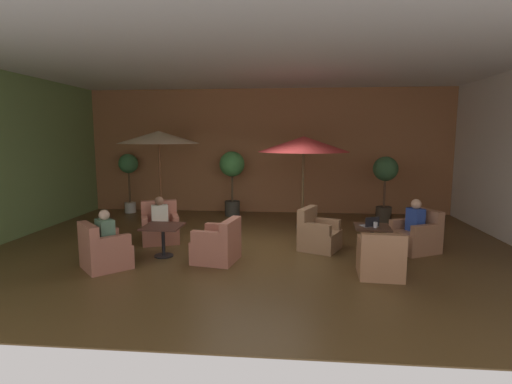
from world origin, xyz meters
The scene contains 22 objects.
ground_plane centered at (0.00, 0.00, -0.01)m, with size 11.39×8.42×0.02m, color brown.
wall_back_brick centered at (0.00, 4.17, 1.92)m, with size 11.39×0.08×3.84m, color #A26740.
wall_left_accent centered at (-5.66, 0.00, 1.92)m, with size 0.08×8.42×3.84m, color #6D8D4E.
ceiling_slab centered at (0.00, 0.00, 3.87)m, with size 11.39×8.42×0.06m, color silver.
cafe_table_front_left centered at (2.38, -0.43, 0.46)m, with size 0.72×0.72×0.63m.
armchair_front_left_north centered at (3.39, 0.08, 0.32)m, with size 1.06×1.04×0.87m.
armchair_front_left_east centered at (1.35, 0.03, 0.32)m, with size 0.99×1.00×0.88m.
armchair_front_left_south centered at (2.31, -1.54, 0.31)m, with size 0.77×0.79×0.81m.
cafe_table_front_right centered at (-1.75, -0.76, 0.50)m, with size 0.75×0.75×0.63m.
armchair_front_right_north centered at (-2.19, 0.33, 0.32)m, with size 1.03×1.01×0.91m.
armchair_front_right_east centered at (-2.59, -1.57, 0.32)m, with size 1.07×1.07×0.85m.
armchair_front_right_south centered at (-0.60, -0.97, 0.31)m, with size 0.90×0.92×0.83m.
patio_umbrella_tall_red centered at (1.07, 2.04, 2.18)m, with size 2.35×2.35×2.39m.
patio_umbrella_center_beige centered at (-2.78, 2.16, 2.34)m, with size 2.18×2.18×2.53m.
potted_tree_left_corner centered at (3.34, 2.87, 1.24)m, with size 0.68×0.68×1.84m.
potted_tree_mid_left centered at (-1.00, 3.42, 1.33)m, with size 0.75×0.75×1.95m.
potted_tree_mid_right centered at (-4.29, 3.63, 1.33)m, with size 0.60×0.60×1.85m.
patron_blue_shirt centered at (3.35, 0.06, 0.74)m, with size 0.36×0.39×0.67m.
patron_by_window centered at (-2.17, 0.28, 0.71)m, with size 0.41×0.32×0.61m.
patron_with_friend centered at (-2.56, -1.54, 0.71)m, with size 0.44×0.44×0.65m.
iced_drink_cup centered at (2.42, -0.55, 0.68)m, with size 0.08×0.08×0.11m, color white.
open_laptop centered at (2.34, -0.46, 0.68)m, with size 0.37×0.33×0.20m.
Camera 1 is at (0.81, -8.20, 2.38)m, focal length 27.67 mm.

